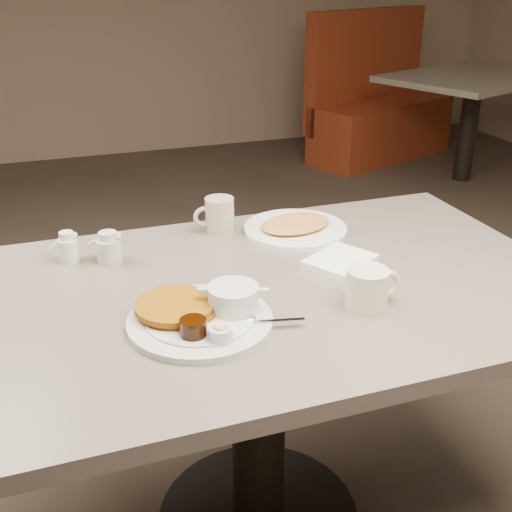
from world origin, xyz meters
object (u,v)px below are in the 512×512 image
object	(u,v)px
creamer_right	(108,248)
hash_plate	(295,227)
creamer_left	(68,248)
booth_back_right	(386,107)
main_plate	(203,313)
coffee_mug_near	(369,288)
diner_table	(259,348)
coffee_mug_far	(219,215)

from	to	relation	value
creamer_right	hash_plate	distance (m)	0.52
creamer_left	booth_back_right	size ratio (longest dim) A/B	0.04
creamer_left	hash_plate	world-z (taller)	creamer_left
creamer_right	main_plate	bearing A→B (deg)	-68.42
booth_back_right	main_plate	bearing A→B (deg)	-125.56
coffee_mug_near	creamer_right	size ratio (longest dim) A/B	1.48
coffee_mug_near	hash_plate	size ratio (longest dim) A/B	0.38
diner_table	coffee_mug_far	bearing A→B (deg)	89.06
diner_table	creamer_right	size ratio (longest dim) A/B	16.31
coffee_mug_far	booth_back_right	distance (m)	3.58
creamer_right	hash_plate	world-z (taller)	creamer_right
diner_table	creamer_left	xyz separation A→B (m)	(-0.41, 0.29, 0.21)
coffee_mug_near	main_plate	bearing A→B (deg)	171.34
diner_table	hash_plate	bearing A→B (deg)	53.38
coffee_mug_near	hash_plate	world-z (taller)	coffee_mug_near
creamer_left	hash_plate	bearing A→B (deg)	-0.92
main_plate	creamer_right	world-z (taller)	creamer_right
creamer_right	coffee_mug_near	bearing A→B (deg)	-40.11
diner_table	creamer_right	distance (m)	0.45
creamer_left	coffee_mug_near	bearing A→B (deg)	-37.41
coffee_mug_far	creamer_left	size ratio (longest dim) A/B	1.47
creamer_left	main_plate	bearing A→B (deg)	-59.03
creamer_left	diner_table	bearing A→B (deg)	-35.48
coffee_mug_near	coffee_mug_far	world-z (taller)	coffee_mug_far
coffee_mug_near	creamer_right	world-z (taller)	coffee_mug_near
diner_table	coffee_mug_near	size ratio (longest dim) A/B	11.00
main_plate	diner_table	bearing A→B (deg)	34.87
hash_plate	booth_back_right	world-z (taller)	booth_back_right
coffee_mug_near	creamer_left	distance (m)	0.76
creamer_left	booth_back_right	world-z (taller)	booth_back_right
coffee_mug_near	coffee_mug_far	bearing A→B (deg)	109.86
coffee_mug_near	booth_back_right	distance (m)	3.91
diner_table	main_plate	xyz separation A→B (m)	(-0.16, -0.11, 0.19)
creamer_left	creamer_right	bearing A→B (deg)	-19.76
main_plate	creamer_right	size ratio (longest dim) A/B	4.38
diner_table	booth_back_right	world-z (taller)	booth_back_right
main_plate	booth_back_right	size ratio (longest dim) A/B	0.22
coffee_mug_far	main_plate	bearing A→B (deg)	-110.10
coffee_mug_near	creamer_left	size ratio (longest dim) A/B	1.71
coffee_mug_near	coffee_mug_far	xyz separation A→B (m)	(-0.19, 0.52, 0.00)
creamer_left	coffee_mug_far	bearing A→B (deg)	8.26
hash_plate	creamer_right	bearing A→B (deg)	-177.27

